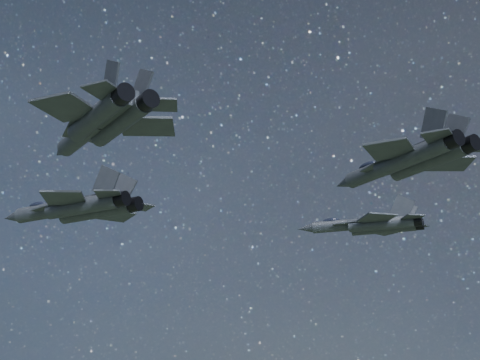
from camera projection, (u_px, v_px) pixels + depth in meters
The scene contains 4 objects.
jet_lead at pixel (79, 208), 77.82m from camera, with size 19.07×13.33×4.80m.
jet_left at pixel (372, 225), 90.04m from camera, with size 16.38×11.05×4.13m.
jet_right at pixel (102, 121), 61.26m from camera, with size 18.42×12.24×4.69m.
jet_slot at pixel (409, 160), 66.90m from camera, with size 17.76×11.74×4.54m.
Camera 1 is at (37.55, -56.19, 131.25)m, focal length 55.00 mm.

